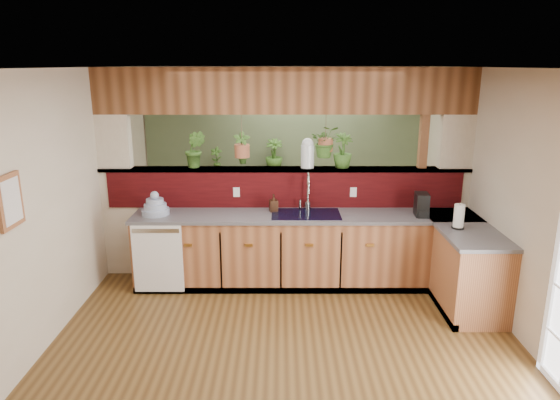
{
  "coord_description": "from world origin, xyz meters",
  "views": [
    {
      "loc": [
        -0.06,
        -4.73,
        2.64
      ],
      "look_at": [
        -0.06,
        0.7,
        1.15
      ],
      "focal_mm": 32.0,
      "sensor_mm": 36.0,
      "label": 1
    }
  ],
  "objects_px": {
    "dish_stack": "(155,207)",
    "paper_towel": "(459,217)",
    "shelving_console": "(244,197)",
    "coffee_maker": "(422,206)",
    "soap_dispenser": "(274,203)",
    "faucet": "(308,190)",
    "glass_jar": "(308,153)"
  },
  "relations": [
    {
      "from": "dish_stack",
      "to": "paper_towel",
      "type": "bearing_deg",
      "value": -8.6
    },
    {
      "from": "shelving_console",
      "to": "dish_stack",
      "type": "bearing_deg",
      "value": -103.64
    },
    {
      "from": "dish_stack",
      "to": "coffee_maker",
      "type": "xyz_separation_m",
      "value": [
        3.15,
        -0.05,
        0.04
      ]
    },
    {
      "from": "soap_dispenser",
      "to": "faucet",
      "type": "bearing_deg",
      "value": 5.67
    },
    {
      "from": "paper_towel",
      "to": "coffee_maker",
      "type": "bearing_deg",
      "value": 120.72
    },
    {
      "from": "soap_dispenser",
      "to": "paper_towel",
      "type": "distance_m",
      "value": 2.13
    },
    {
      "from": "coffee_maker",
      "to": "paper_towel",
      "type": "height_order",
      "value": "paper_towel"
    },
    {
      "from": "dish_stack",
      "to": "coffee_maker",
      "type": "height_order",
      "value": "dish_stack"
    },
    {
      "from": "soap_dispenser",
      "to": "shelving_console",
      "type": "bearing_deg",
      "value": 103.33
    },
    {
      "from": "dish_stack",
      "to": "paper_towel",
      "type": "relative_size",
      "value": 1.13
    },
    {
      "from": "dish_stack",
      "to": "glass_jar",
      "type": "xyz_separation_m",
      "value": [
        1.82,
        0.39,
        0.59
      ]
    },
    {
      "from": "faucet",
      "to": "dish_stack",
      "type": "relative_size",
      "value": 1.47
    },
    {
      "from": "coffee_maker",
      "to": "glass_jar",
      "type": "xyz_separation_m",
      "value": [
        -1.33,
        0.44,
        0.55
      ]
    },
    {
      "from": "coffee_maker",
      "to": "soap_dispenser",
      "type": "bearing_deg",
      "value": 179.26
    },
    {
      "from": "dish_stack",
      "to": "paper_towel",
      "type": "height_order",
      "value": "paper_towel"
    },
    {
      "from": "faucet",
      "to": "coffee_maker",
      "type": "height_order",
      "value": "faucet"
    },
    {
      "from": "glass_jar",
      "to": "faucet",
      "type": "bearing_deg",
      "value": -91.14
    },
    {
      "from": "soap_dispenser",
      "to": "coffee_maker",
      "type": "bearing_deg",
      "value": -5.98
    },
    {
      "from": "paper_towel",
      "to": "shelving_console",
      "type": "relative_size",
      "value": 0.21
    },
    {
      "from": "coffee_maker",
      "to": "paper_towel",
      "type": "distance_m",
      "value": 0.54
    },
    {
      "from": "coffee_maker",
      "to": "shelving_console",
      "type": "bearing_deg",
      "value": 139.18
    },
    {
      "from": "dish_stack",
      "to": "glass_jar",
      "type": "relative_size",
      "value": 0.89
    },
    {
      "from": "faucet",
      "to": "glass_jar",
      "type": "xyz_separation_m",
      "value": [
        0.0,
        0.22,
        0.42
      ]
    },
    {
      "from": "paper_towel",
      "to": "glass_jar",
      "type": "xyz_separation_m",
      "value": [
        -1.61,
        0.91,
        0.54
      ]
    },
    {
      "from": "faucet",
      "to": "dish_stack",
      "type": "xyz_separation_m",
      "value": [
        -1.82,
        -0.17,
        -0.17
      ]
    },
    {
      "from": "shelving_console",
      "to": "coffee_maker",
      "type": "bearing_deg",
      "value": -38.37
    },
    {
      "from": "glass_jar",
      "to": "shelving_console",
      "type": "xyz_separation_m",
      "value": [
        -0.93,
        1.9,
        -1.07
      ]
    },
    {
      "from": "dish_stack",
      "to": "soap_dispenser",
      "type": "xyz_separation_m",
      "value": [
        1.41,
        0.13,
        0.02
      ]
    },
    {
      "from": "faucet",
      "to": "paper_towel",
      "type": "height_order",
      "value": "faucet"
    },
    {
      "from": "dish_stack",
      "to": "shelving_console",
      "type": "height_order",
      "value": "dish_stack"
    },
    {
      "from": "soap_dispenser",
      "to": "paper_towel",
      "type": "bearing_deg",
      "value": -17.74
    },
    {
      "from": "coffee_maker",
      "to": "paper_towel",
      "type": "xyz_separation_m",
      "value": [
        0.28,
        -0.46,
        0.01
      ]
    }
  ]
}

